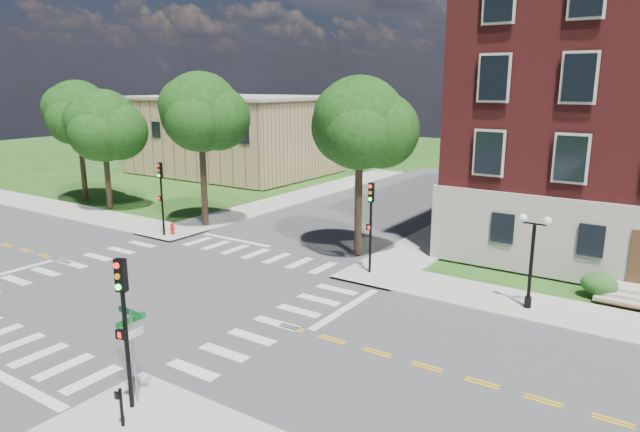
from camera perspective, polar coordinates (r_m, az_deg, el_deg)
The scene contains 19 objects.
ground at distance 29.22m, azimuth -15.66°, elevation -7.13°, with size 160.00×160.00×0.00m, color #204C15.
road_ew at distance 29.22m, azimuth -15.66°, elevation -7.12°, with size 90.00×12.00×0.01m, color #3D3D3F.
road_ns at distance 29.22m, azimuth -15.66°, elevation -7.11°, with size 12.00×90.00×0.01m, color #3D3D3F.
sidewalk_ne at distance 34.86m, azimuth 22.84°, elevation -4.26°, with size 34.00×34.00×0.12m.
sidewalk_nw at distance 50.15m, azimuth -13.94°, elevation 1.53°, with size 34.00×34.00×0.12m.
crosswalk_east at distance 24.52m, azimuth -4.37°, elevation -10.68°, with size 2.20×10.20×0.02m, color silver, non-canonical shape.
stop_bar_east at distance 25.95m, azimuth 2.59°, elevation -9.25°, with size 0.40×5.50×0.00m, color silver.
secondary_building at distance 64.45m, azimuth -8.54°, elevation 8.11°, with size 20.40×15.40×8.30m.
tree_a at distance 51.62m, azimuth -23.07°, elevation 9.44°, with size 5.33×5.33×9.98m.
tree_b at distance 47.55m, azimuth -20.87°, elevation 8.43°, with size 5.58×5.58×9.31m.
tree_c at distance 39.69m, azimuth -11.87°, elevation 10.10°, with size 5.38×5.38×10.53m.
tree_d at distance 32.09m, azimuth 3.99°, elevation 9.21°, with size 5.22×5.22×10.20m.
traffic_signal_se at distance 18.18m, azimuth -19.02°, elevation -9.31°, with size 0.37×0.44×4.80m.
traffic_signal_ne at distance 29.55m, azimuth 5.09°, elevation 0.02°, with size 0.38×0.46×4.80m.
traffic_signal_nw at distance 38.16m, azimuth -15.61°, elevation 2.60°, with size 0.36×0.41×4.80m.
twin_lamp_west at distance 26.63m, azimuth 20.42°, elevation -3.76°, with size 1.36×0.36×4.23m.
street_sign_pole at distance 18.77m, azimuth -18.23°, elevation -11.43°, with size 1.10×1.10×3.10m.
push_button_post at distance 18.35m, azimuth -19.31°, elevation -17.45°, with size 0.14×0.21×1.20m.
fire_hydrant at distance 38.85m, azimuth -14.54°, elevation -1.27°, with size 0.35×0.35×0.75m.
Camera 1 is at (21.13, -17.56, 9.95)m, focal length 32.00 mm.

